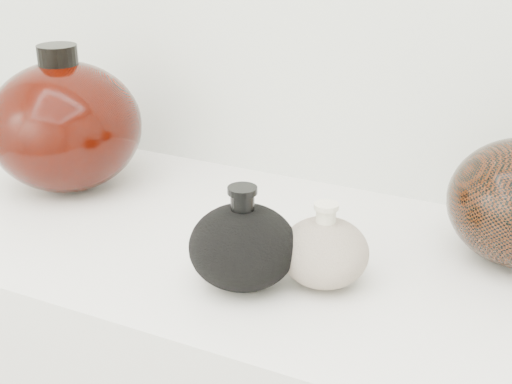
% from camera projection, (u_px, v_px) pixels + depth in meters
% --- Properties ---
extents(black_gourd_vase, '(0.17, 0.17, 0.13)m').
position_uv_depth(black_gourd_vase, '(243.00, 246.00, 0.88)').
color(black_gourd_vase, black).
rests_on(black_gourd_vase, display_counter).
extents(cream_gourd_vase, '(0.14, 0.14, 0.11)m').
position_uv_depth(cream_gourd_vase, '(324.00, 252.00, 0.88)').
color(cream_gourd_vase, beige).
rests_on(cream_gourd_vase, display_counter).
extents(left_round_pot, '(0.27, 0.27, 0.24)m').
position_uv_depth(left_round_pot, '(65.00, 126.00, 1.15)').
color(left_round_pot, black).
rests_on(left_round_pot, display_counter).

